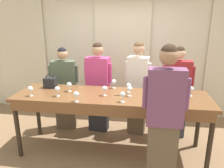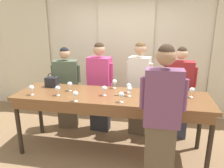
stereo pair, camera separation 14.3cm
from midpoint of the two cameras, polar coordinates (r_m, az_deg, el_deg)
The scene contains 25 objects.
ground_plane at distance 3.85m, azimuth -1.30°, elevation -16.99°, with size 18.00×18.00×0.00m, color #846647.
wall_back at distance 4.98m, azimuth 1.91°, elevation 8.20°, with size 12.00×0.06×2.80m.
curtain_panel_left at distance 5.72m, azimuth -23.25°, elevation 7.41°, with size 1.22×0.03×2.69m.
curtain_panel_center at distance 4.92m, azimuth 1.82°, elevation 7.44°, with size 1.22×0.03×2.69m.
tasting_bar at distance 3.41m, azimuth -1.47°, elevation -4.35°, with size 3.02×0.84×1.00m.
wine_bottle at distance 3.27m, azimuth 16.56°, elevation -2.22°, with size 0.07×0.07×0.31m.
handbag at distance 3.90m, azimuth -16.85°, elevation 0.40°, with size 0.20×0.14×0.24m.
wine_glass_front_left at distance 3.08m, azimuth 1.45°, elevation -2.82°, with size 0.08×0.08×0.15m.
wine_glass_front_mid at distance 3.34m, azimuth -3.16°, elevation -1.26°, with size 0.08×0.08×0.15m.
wine_glass_front_right at distance 3.32m, azimuth 3.41°, elevation -1.34°, with size 0.08×0.08×0.15m.
wine_glass_center_left at distance 3.02m, azimuth 9.63°, elevation -3.41°, with size 0.08×0.08×0.15m.
wine_glass_center_mid at distance 3.48m, azimuth 3.20°, elevation -0.48°, with size 0.08×0.08×0.15m.
wine_glass_center_right at distance 3.20m, azimuth 14.64°, elevation -2.62°, with size 0.08×0.08×0.15m.
wine_glass_back_left at distance 3.50m, azimuth 18.89°, elevation -1.33°, with size 0.08×0.08×0.15m.
wine_glass_back_mid at distance 3.69m, azimuth -0.62°, elevation 0.52°, with size 0.08×0.08×0.15m.
wine_glass_back_right at distance 3.61m, azimuth -12.25°, elevation -0.23°, with size 0.08×0.08×0.15m.
wine_glass_near_host at distance 3.43m, azimuth -15.23°, elevation -1.36°, with size 0.08×0.08×0.15m.
wine_glass_by_bottle at distance 3.56m, azimuth -21.62°, elevation -1.26°, with size 0.08×0.08×0.15m.
wine_glass_by_handbag at distance 3.14m, azimuth -10.61°, elevation -2.71°, with size 0.08×0.08×0.15m.
pen at distance 3.36m, azimuth 0.68°, elevation -3.02°, with size 0.15×0.02×0.01m.
guest_olive_jacket at distance 4.37m, azimuth -13.22°, elevation -1.20°, with size 0.56×0.33×1.63m.
guest_pink_top at distance 4.15m, azimuth -4.60°, elevation -0.84°, with size 0.54×0.30×1.73m.
guest_cream_sweater at distance 4.05m, azimuth 5.67°, elevation -0.95°, with size 0.48×0.32×1.76m.
guest_striped_shirt at distance 4.11m, azimuth 15.52°, elevation -2.14°, with size 0.57×0.26×1.69m.
host_pouring at distance 2.75m, azimuth 12.02°, elevation -8.47°, with size 0.55×0.22×1.87m.
Camera 1 is at (0.47, -3.17, 2.14)m, focal length 35.00 mm.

